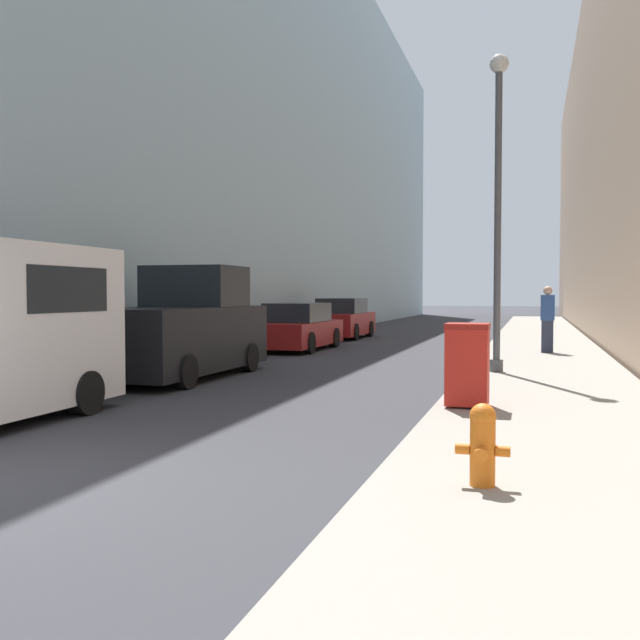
{
  "coord_description": "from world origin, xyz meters",
  "views": [
    {
      "loc": [
        4.9,
        -4.92,
        1.74
      ],
      "look_at": [
        -1.42,
        16.15,
        0.94
      ],
      "focal_mm": 40.0,
      "sensor_mm": 36.0,
      "label": 1
    }
  ],
  "objects_px": {
    "lamppost": "(498,191)",
    "parked_sedan_near": "(298,328)",
    "trash_bin": "(467,364)",
    "pedestrian_on_sidewalk": "(547,319)",
    "pickup_truck": "(180,330)",
    "fire_hydrant": "(483,443)",
    "parked_sedan_far": "(342,320)"
  },
  "relations": [
    {
      "from": "trash_bin",
      "to": "parked_sedan_near",
      "type": "height_order",
      "value": "parked_sedan_near"
    },
    {
      "from": "trash_bin",
      "to": "parked_sedan_near",
      "type": "xyz_separation_m",
      "value": [
        -6.13,
        10.72,
        -0.07
      ]
    },
    {
      "from": "lamppost",
      "to": "pedestrian_on_sidewalk",
      "type": "xyz_separation_m",
      "value": [
        1.09,
        5.34,
        -2.8
      ]
    },
    {
      "from": "pickup_truck",
      "to": "parked_sedan_near",
      "type": "distance_m",
      "value": 7.61
    },
    {
      "from": "parked_sedan_far",
      "to": "trash_bin",
      "type": "bearing_deg",
      "value": -69.4
    },
    {
      "from": "lamppost",
      "to": "parked_sedan_far",
      "type": "relative_size",
      "value": 1.53
    },
    {
      "from": "trash_bin",
      "to": "pickup_truck",
      "type": "height_order",
      "value": "pickup_truck"
    },
    {
      "from": "trash_bin",
      "to": "parked_sedan_far",
      "type": "relative_size",
      "value": 0.28
    },
    {
      "from": "parked_sedan_near",
      "to": "parked_sedan_far",
      "type": "distance_m",
      "value": 6.09
    },
    {
      "from": "fire_hydrant",
      "to": "trash_bin",
      "type": "xyz_separation_m",
      "value": [
        -0.49,
        4.22,
        0.25
      ]
    },
    {
      "from": "fire_hydrant",
      "to": "pickup_truck",
      "type": "relative_size",
      "value": 0.14
    },
    {
      "from": "fire_hydrant",
      "to": "pedestrian_on_sidewalk",
      "type": "xyz_separation_m",
      "value": [
        0.77,
        14.37,
        0.55
      ]
    },
    {
      "from": "parked_sedan_far",
      "to": "pedestrian_on_sidewalk",
      "type": "relative_size",
      "value": 2.33
    },
    {
      "from": "fire_hydrant",
      "to": "parked_sedan_far",
      "type": "xyz_separation_m",
      "value": [
        -6.81,
        21.03,
        0.23
      ]
    },
    {
      "from": "fire_hydrant",
      "to": "parked_sedan_near",
      "type": "relative_size",
      "value": 0.15
    },
    {
      "from": "lamppost",
      "to": "parked_sedan_near",
      "type": "distance_m",
      "value": 9.21
    },
    {
      "from": "trash_bin",
      "to": "parked_sedan_far",
      "type": "distance_m",
      "value": 17.96
    },
    {
      "from": "trash_bin",
      "to": "pickup_truck",
      "type": "bearing_deg",
      "value": 153.18
    },
    {
      "from": "pickup_truck",
      "to": "pedestrian_on_sidewalk",
      "type": "relative_size",
      "value": 2.71
    },
    {
      "from": "trash_bin",
      "to": "parked_sedan_far",
      "type": "height_order",
      "value": "parked_sedan_far"
    },
    {
      "from": "parked_sedan_far",
      "to": "pedestrian_on_sidewalk",
      "type": "distance_m",
      "value": 10.1
    },
    {
      "from": "trash_bin",
      "to": "lamppost",
      "type": "height_order",
      "value": "lamppost"
    },
    {
      "from": "trash_bin",
      "to": "lamppost",
      "type": "xyz_separation_m",
      "value": [
        0.17,
        4.81,
        3.1
      ]
    },
    {
      "from": "fire_hydrant",
      "to": "pedestrian_on_sidewalk",
      "type": "relative_size",
      "value": 0.38
    },
    {
      "from": "lamppost",
      "to": "pedestrian_on_sidewalk",
      "type": "distance_m",
      "value": 6.13
    },
    {
      "from": "lamppost",
      "to": "pickup_truck",
      "type": "relative_size",
      "value": 1.32
    },
    {
      "from": "parked_sedan_far",
      "to": "fire_hydrant",
      "type": "bearing_deg",
      "value": -72.05
    },
    {
      "from": "lamppost",
      "to": "pickup_truck",
      "type": "distance_m",
      "value": 7.17
    },
    {
      "from": "trash_bin",
      "to": "pedestrian_on_sidewalk",
      "type": "distance_m",
      "value": 10.23
    },
    {
      "from": "trash_bin",
      "to": "pedestrian_on_sidewalk",
      "type": "bearing_deg",
      "value": 82.89
    },
    {
      "from": "pedestrian_on_sidewalk",
      "to": "trash_bin",
      "type": "bearing_deg",
      "value": -97.11
    },
    {
      "from": "parked_sedan_far",
      "to": "lamppost",
      "type": "bearing_deg",
      "value": -61.59
    }
  ]
}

